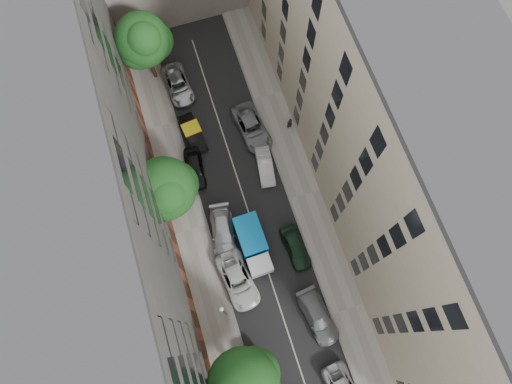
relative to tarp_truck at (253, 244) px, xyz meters
name	(u,v)px	position (x,y,z in m)	size (l,w,h in m)	color
ground	(248,212)	(0.60, 3.31, -1.36)	(120.00, 120.00, 0.00)	#4C4C49
road_surface	(248,212)	(0.60, 3.31, -1.35)	(8.00, 44.00, 0.02)	black
sidewalk_left	(191,229)	(-4.90, 3.31, -1.28)	(3.00, 44.00, 0.15)	gray
sidewalk_right	(304,194)	(6.10, 3.31, -1.28)	(3.00, 44.00, 0.15)	gray
building_left	(96,220)	(-10.40, 3.31, 8.64)	(8.00, 44.00, 20.00)	#454441
building_right	(387,132)	(11.60, 3.31, 8.64)	(8.00, 44.00, 20.00)	#C1B396
tarp_truck	(253,244)	(0.00, 0.00, 0.00)	(2.25, 5.37, 2.46)	black
car_left_1	(256,373)	(-3.00, -10.09, -0.67)	(1.45, 4.15, 1.37)	#4C190F
car_left_2	(238,280)	(-2.20, -2.49, -0.61)	(2.49, 5.41, 1.50)	silver
car_left_3	(223,232)	(-2.20, 2.03, -0.62)	(2.08, 5.11, 1.48)	#B3B3B8
car_left_4	(195,168)	(-3.00, 8.71, -0.62)	(1.74, 4.31, 1.47)	black
car_left_5	(193,133)	(-2.20, 12.31, -0.66)	(1.48, 4.23, 1.39)	black
car_left_6	(178,85)	(-2.20, 17.91, -0.66)	(2.32, 5.02, 1.40)	#B7B7BC
car_right_1	(318,317)	(3.40, -7.49, -0.62)	(2.06, 5.08, 1.47)	slate
car_right_2	(296,247)	(3.56, -1.29, -0.63)	(1.72, 4.28, 1.46)	black
car_right_3	(265,166)	(3.40, 6.91, -0.71)	(1.38, 3.96, 1.30)	silver
car_right_4	(252,128)	(3.40, 11.11, -0.61)	(2.50, 5.41, 1.50)	gray
tree_mid	(166,190)	(-5.70, 5.88, 3.56)	(5.66, 5.44, 7.62)	#382619
tree_far	(144,42)	(-4.00, 19.86, 4.48)	(5.28, 5.01, 8.53)	#382619
lamp_post	(223,311)	(-3.97, -4.83, 2.63)	(0.36, 0.36, 6.20)	#1A5E3C
pedestrian	(290,123)	(7.00, 10.30, -0.37)	(0.61, 0.40, 1.67)	black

